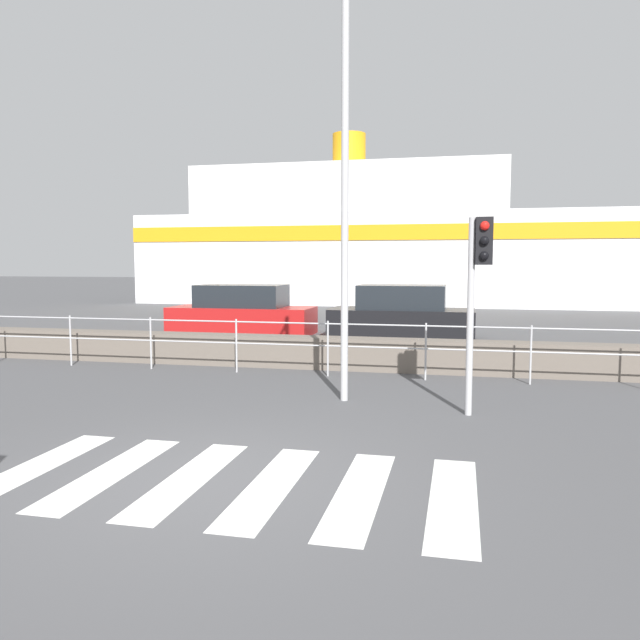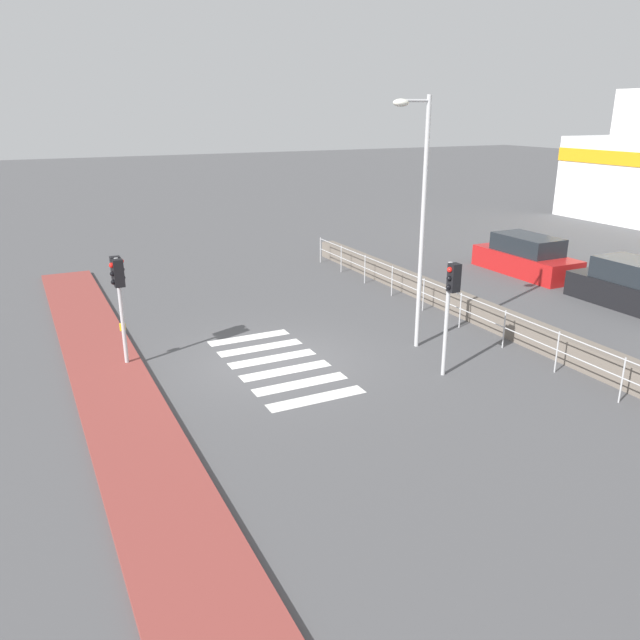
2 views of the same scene
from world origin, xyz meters
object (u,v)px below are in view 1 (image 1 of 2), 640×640
ferry_boat (400,246)px  parked_car_red (242,313)px  traffic_light_far (479,271)px  parked_car_black (402,315)px  streetlamp (343,143)px

ferry_boat → parked_car_red: bearing=-102.4°
traffic_light_far → parked_car_black: bearing=101.9°
parked_car_red → parked_car_black: size_ratio=1.06×
streetlamp → parked_car_red: bearing=118.9°
streetlamp → parked_car_red: size_ratio=1.48×
traffic_light_far → streetlamp: streetlamp is taller
ferry_boat → parked_car_red: 16.23m
streetlamp → ferry_boat: ferry_boat is taller
traffic_light_far → streetlamp: (-2.07, 0.39, 1.96)m
parked_car_red → parked_car_black: bearing=-0.0°
traffic_light_far → parked_car_red: size_ratio=0.64×
streetlamp → parked_car_black: streetlamp is taller
ferry_boat → parked_car_black: 15.93m
ferry_boat → parked_car_red: size_ratio=6.63×
streetlamp → traffic_light_far: bearing=-10.6°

